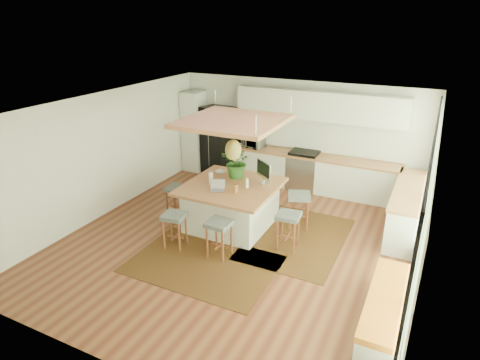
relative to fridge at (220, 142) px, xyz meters
The scene contains 35 objects.
floor 3.93m from the fridge, 56.06° to the right, with size 7.00×7.00×0.00m, color #592819.
ceiling 4.21m from the fridge, 56.06° to the right, with size 7.00×7.00×0.00m, color white.
wall_back 2.20m from the fridge, ahead, with size 6.50×6.50×0.00m, color silver.
wall_front 7.02m from the fridge, 72.26° to the right, with size 6.50×6.50×0.00m, color silver.
wall_left 3.39m from the fridge, 109.38° to the right, with size 7.00×7.00×0.00m, color silver.
wall_right 6.26m from the fridge, 30.50° to the right, with size 7.00×7.00×0.00m, color silver.
window_wall 6.24m from the fridge, 30.64° to the right, with size 0.10×6.20×2.60m, color black, non-canonical shape.
pantry 0.84m from the fridge, behind, with size 0.55×0.60×2.25m, color silver.
back_counter_base 2.73m from the fridge, ahead, with size 4.20×0.60×0.88m, color silver.
back_counter_top 2.68m from the fridge, ahead, with size 4.24×0.64×0.05m, color #9D5938.
backsplash 2.74m from the fridge, ahead, with size 4.20×0.02×0.80m, color white.
upper_cabinets 2.95m from the fridge, ahead, with size 4.20×0.34×0.70m, color silver.
range 2.47m from the fridge, ahead, with size 0.76×0.62×1.00m, color #A5A5AA, non-canonical shape.
right_counter_base 5.22m from the fridge, 13.03° to the right, with size 0.60×2.50×0.88m, color silver.
right_counter_top 5.20m from the fridge, 13.03° to the right, with size 0.64×2.54×0.05m, color #9D5938.
window_bench 6.74m from the fridge, 40.69° to the right, with size 0.52×2.00×0.50m, color silver, non-canonical shape.
ceiling_panel 3.51m from the fridge, 56.50° to the right, with size 1.86×1.86×0.80m, color #9D5938, non-canonical shape.
rug_near 4.69m from the fridge, 65.25° to the right, with size 2.60×1.80×0.01m, color black.
rug_right 4.17m from the fridge, 38.91° to the right, with size 1.80×2.60×0.01m, color black.
fridge is the anchor object (origin of this frame).
island 3.17m from the fridge, 56.91° to the right, with size 1.85×1.85×0.93m, color #9D5938, non-canonical shape.
stool_near_left 4.09m from the fridge, 73.66° to the right, with size 0.42×0.42×0.71m, color #4C5254, non-canonical shape.
stool_near_right 4.37m from the fridge, 61.51° to the right, with size 0.43×0.43×0.73m, color #4C5254, non-canonical shape.
stool_right_front 4.31m from the fridge, 43.70° to the right, with size 0.43×0.43×0.72m, color #4C5254, non-canonical shape.
stool_right_back 3.70m from the fridge, 34.61° to the right, with size 0.45×0.45×0.76m, color #4C5254, non-canonical shape.
stool_left_side 2.85m from the fridge, 81.34° to the right, with size 0.42×0.42×0.71m, color #4C5254, non-canonical shape.
laptop 3.39m from the fridge, 62.13° to the right, with size 0.29×0.31×0.22m, color #A5A5AA, non-canonical shape.
monitor 3.20m from the fridge, 44.60° to the right, with size 0.52×0.19×0.49m, color #A5A5AA, non-canonical shape.
microwave 1.06m from the fridge, ahead, with size 0.55×0.31×0.37m, color #A5A5AA.
island_plant 2.76m from the fridge, 53.09° to the right, with size 0.64×0.71×0.56m, color #1E4C19.
island_bowl 2.44m from the fridge, 60.77° to the right, with size 0.22×0.22×0.05m, color silver.
island_bottle_0 2.78m from the fridge, 65.31° to the right, with size 0.07×0.07×0.19m, color blue.
island_bottle_1 3.07m from the fridge, 64.71° to the right, with size 0.07×0.07×0.19m, color silver.
island_bottle_2 3.52m from the fridge, 56.16° to the right, with size 0.07×0.07×0.19m, color #AD6439.
island_bottle_3 3.30m from the fridge, 51.33° to the right, with size 0.07×0.07×0.19m, color silver.
Camera 1 is at (3.16, -6.38, 4.19)m, focal length 30.68 mm.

